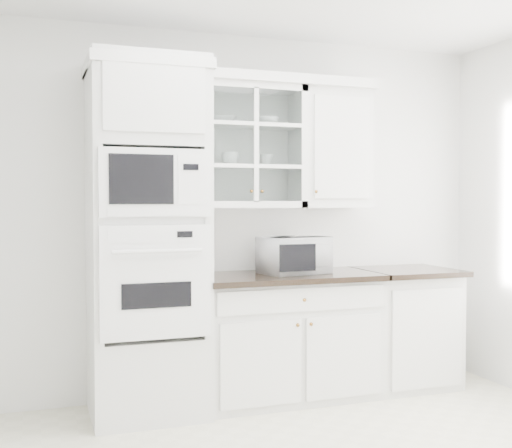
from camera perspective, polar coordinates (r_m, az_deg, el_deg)
name	(u,v)px	position (r m, az deg, el deg)	size (l,w,h in m)	color
room_shell	(309,143)	(3.66, 4.72, 7.22)	(4.00, 3.50, 2.70)	white
oven_column	(147,238)	(4.38, -9.65, -1.25)	(0.76, 0.68, 2.40)	silver
base_cabinet_run	(287,335)	(4.79, 2.76, -9.84)	(1.32, 0.67, 0.92)	silver
extra_base_cabinet	(405,326)	(5.24, 13.08, -8.86)	(0.72, 0.67, 0.92)	silver
upper_cabinet_glass	(249,147)	(4.75, -0.65, 6.88)	(0.80, 0.33, 0.90)	silver
upper_cabinet_solid	(332,149)	(5.00, 6.75, 6.62)	(0.55, 0.33, 0.90)	silver
crown_molding	(236,79)	(4.76, -1.78, 12.77)	(2.14, 0.38, 0.07)	white
countertop_microwave	(293,255)	(4.71, 3.33, -2.75)	(0.47, 0.39, 0.27)	white
bowl_a	(222,120)	(4.69, -3.00, 9.21)	(0.21, 0.21, 0.05)	white
bowl_b	(266,121)	(4.80, 0.93, 9.11)	(0.19, 0.19, 0.06)	white
cup_a	(230,159)	(4.70, -2.32, 5.81)	(0.12, 0.12, 0.10)	white
cup_b	(267,160)	(4.80, 0.96, 5.70)	(0.10, 0.10, 0.09)	white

